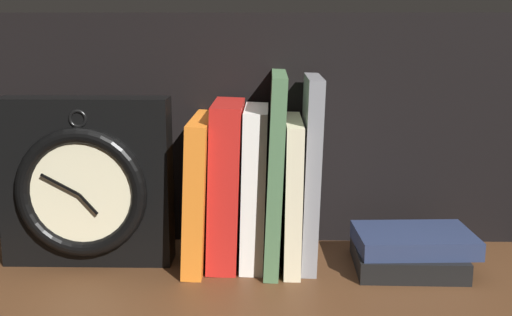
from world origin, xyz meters
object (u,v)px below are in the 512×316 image
at_px(book_red_requiem, 226,183).
at_px(book_white_catcher, 254,186).
at_px(framed_clock, 86,184).
at_px(book_gray_chess, 310,171).
at_px(book_green_romantic, 275,169).
at_px(book_orange_pandolfini, 200,190).
at_px(book_stack_side, 410,250).
at_px(book_cream_twain, 292,191).

distance_m(book_red_requiem, book_white_catcher, 0.04).
bearing_deg(framed_clock, book_gray_chess, 2.81).
distance_m(book_white_catcher, book_green_romantic, 0.04).
relative_size(book_orange_pandolfini, book_stack_side, 1.26).
distance_m(book_orange_pandolfini, book_white_catcher, 0.07).
bearing_deg(book_gray_chess, book_red_requiem, 180.00).
height_order(book_red_requiem, book_green_romantic, book_green_romantic).
bearing_deg(book_green_romantic, book_cream_twain, 0.00).
bearing_deg(book_green_romantic, book_red_requiem, 180.00).
height_order(book_red_requiem, framed_clock, framed_clock).
bearing_deg(book_stack_side, book_orange_pandolfini, 174.90).
height_order(book_orange_pandolfini, framed_clock, framed_clock).
distance_m(book_red_requiem, framed_clock, 0.19).
bearing_deg(book_green_romantic, book_gray_chess, 0.00).
relative_size(book_white_catcher, book_cream_twain, 1.08).
relative_size(framed_clock, book_stack_side, 1.44).
distance_m(book_orange_pandolfini, book_gray_chess, 0.15).
distance_m(book_white_catcher, book_cream_twain, 0.05).
distance_m(book_cream_twain, book_gray_chess, 0.04).
bearing_deg(book_gray_chess, book_white_catcher, 180.00).
relative_size(book_green_romantic, book_gray_chess, 1.02).
relative_size(book_orange_pandolfini, book_red_requiem, 0.91).
bearing_deg(framed_clock, book_stack_side, -1.39).
relative_size(book_white_catcher, book_green_romantic, 0.82).
bearing_deg(book_green_romantic, framed_clock, -176.67).
relative_size(book_cream_twain, framed_clock, 0.87).
height_order(book_white_catcher, book_cream_twain, book_white_catcher).
bearing_deg(framed_clock, book_green_romantic, 3.33).
xyz_separation_m(book_orange_pandolfini, book_green_romantic, (0.10, 0.00, 0.03)).
bearing_deg(book_green_romantic, book_white_catcher, 180.00).
distance_m(framed_clock, book_stack_side, 0.44).
bearing_deg(book_orange_pandolfini, book_white_catcher, 0.00).
xyz_separation_m(book_green_romantic, book_gray_chess, (0.05, 0.00, -0.00)).
bearing_deg(book_cream_twain, book_white_catcher, -180.00).
xyz_separation_m(book_cream_twain, book_gray_chess, (0.02, -0.00, 0.03)).
xyz_separation_m(book_orange_pandolfini, book_red_requiem, (0.04, 0.00, 0.01)).
xyz_separation_m(book_white_catcher, book_gray_chess, (0.08, 0.00, 0.02)).
distance_m(book_orange_pandolfini, book_cream_twain, 0.13).
relative_size(book_orange_pandolfini, book_white_catcher, 0.94).
xyz_separation_m(book_white_catcher, book_cream_twain, (0.05, 0.00, -0.01)).
xyz_separation_m(framed_clock, book_stack_side, (0.44, -0.01, -0.09)).
bearing_deg(book_stack_side, book_white_catcher, 173.11).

